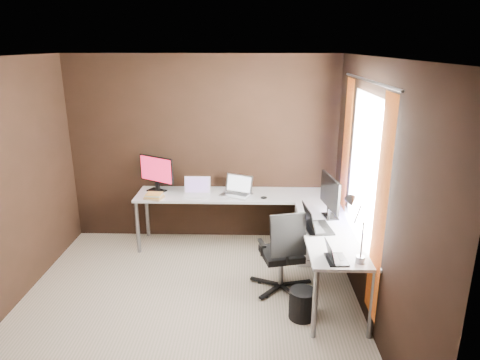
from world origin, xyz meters
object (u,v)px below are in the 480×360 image
(laptop_black_small, at_px, (334,256))
(monitor_right, at_px, (330,194))
(laptop_silver, at_px, (237,191))
(desk_lamp, at_px, (354,220))
(laptop_black_big, at_px, (314,224))
(laptop_white, at_px, (197,191))
(monitor_left, at_px, (156,172))
(wastebasket, at_px, (302,304))
(book_stack, at_px, (154,196))
(drawer_pedestal, at_px, (312,236))
(office_chair, at_px, (282,267))

(laptop_black_small, bearing_deg, monitor_right, -11.05)
(laptop_silver, relative_size, desk_lamp, 0.73)
(laptop_black_big, relative_size, desk_lamp, 0.68)
(laptop_white, bearing_deg, monitor_left, 165.13)
(monitor_left, relative_size, laptop_black_big, 1.17)
(laptop_silver, distance_m, wastebasket, 1.85)
(laptop_silver, xyz_separation_m, book_stack, (-1.05, -0.18, -0.02))
(laptop_white, distance_m, desk_lamp, 2.38)
(wastebasket, bearing_deg, laptop_silver, 113.65)
(drawer_pedestal, height_order, wastebasket, drawer_pedestal)
(laptop_black_big, height_order, book_stack, laptop_black_big)
(book_stack, relative_size, office_chair, 0.27)
(laptop_black_big, relative_size, wastebasket, 1.37)
(laptop_black_small, xyz_separation_m, desk_lamp, (0.16, 0.03, 0.34))
(monitor_left, bearing_deg, laptop_silver, 23.48)
(laptop_black_small, bearing_deg, book_stack, 47.56)
(laptop_black_small, distance_m, book_stack, 2.55)
(laptop_black_big, bearing_deg, laptop_silver, 31.62)
(office_chair, bearing_deg, drawer_pedestal, 46.35)
(book_stack, bearing_deg, office_chair, -29.93)
(book_stack, distance_m, desk_lamp, 2.68)
(laptop_black_big, bearing_deg, laptop_white, 45.70)
(laptop_silver, bearing_deg, laptop_white, -154.15)
(laptop_black_small, height_order, office_chair, office_chair)
(laptop_black_small, bearing_deg, office_chair, 27.52)
(laptop_black_big, distance_m, desk_lamp, 0.79)
(desk_lamp, bearing_deg, monitor_left, 142.28)
(office_chair, distance_m, wastebasket, 0.55)
(book_stack, xyz_separation_m, wastebasket, (1.75, -1.41, -0.61))
(wastebasket, bearing_deg, laptop_white, 127.84)
(desk_lamp, distance_m, wastebasket, 1.05)
(laptop_silver, bearing_deg, laptop_black_big, -27.85)
(monitor_left, relative_size, laptop_silver, 1.08)
(drawer_pedestal, distance_m, office_chair, 0.87)
(office_chair, bearing_deg, monitor_left, 128.99)
(laptop_silver, relative_size, laptop_black_big, 1.08)
(laptop_silver, distance_m, desk_lamp, 2.08)
(monitor_right, bearing_deg, laptop_white, 57.18)
(book_stack, height_order, office_chair, office_chair)
(desk_lamp, relative_size, office_chair, 0.64)
(laptop_white, relative_size, desk_lamp, 0.56)
(office_chair, bearing_deg, laptop_black_small, -72.44)
(laptop_silver, bearing_deg, laptop_black_small, -38.74)
(laptop_black_small, bearing_deg, laptop_silver, 24.12)
(laptop_black_big, relative_size, laptop_black_small, 1.56)
(monitor_right, relative_size, desk_lamp, 0.96)
(drawer_pedestal, distance_m, desk_lamp, 1.63)
(monitor_right, bearing_deg, monitor_left, 59.50)
(monitor_right, xyz_separation_m, desk_lamp, (0.04, -1.00, 0.11))
(laptop_black_big, bearing_deg, desk_lamp, -167.43)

